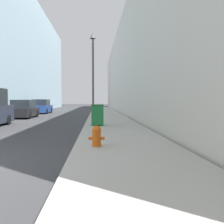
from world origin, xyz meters
TOP-DOWN VIEW (x-y plane):
  - sidewalk_right at (5.21, 18.00)m, footprint 3.39×60.00m
  - building_right_stone at (13.01, 26.00)m, footprint 12.00×60.00m
  - fire_hydrant at (4.24, 2.10)m, footprint 0.52×0.40m
  - trash_bin at (4.29, 8.61)m, footprint 0.70×0.67m
  - lamppost at (3.97, 13.40)m, footprint 0.46×0.46m
  - parked_sedan_near at (-2.37, 17.23)m, footprint 1.95×4.34m
  - parked_sedan_far at (-2.46, 25.03)m, footprint 1.96×4.75m

SIDE VIEW (x-z plane):
  - sidewalk_right at x=5.21m, z-range 0.00..0.14m
  - fire_hydrant at x=4.24m, z-range 0.15..0.81m
  - parked_sedan_near at x=-2.37m, z-range -0.08..1.56m
  - trash_bin at x=4.29m, z-range 0.16..1.36m
  - parked_sedan_far at x=-2.46m, z-range -0.08..1.62m
  - lamppost at x=3.97m, z-range 0.92..7.49m
  - building_right_stone at x=13.01m, z-range 0.00..10.96m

